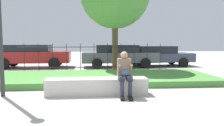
% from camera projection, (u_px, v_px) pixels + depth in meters
% --- Properties ---
extents(ground_plane, '(60.00, 60.00, 0.00)m').
position_uv_depth(ground_plane, '(95.00, 95.00, 6.50)').
color(ground_plane, '#A8A399').
extents(stone_bench, '(2.98, 0.56, 0.49)m').
position_uv_depth(stone_bench, '(97.00, 87.00, 6.49)').
color(stone_bench, beige).
rests_on(stone_bench, ground_plane).
extents(person_seated_reader, '(0.42, 0.73, 1.29)m').
position_uv_depth(person_seated_reader, '(125.00, 72.00, 6.19)').
color(person_seated_reader, black).
rests_on(person_seated_reader, ground_plane).
extents(grass_berm, '(9.51, 3.36, 0.22)m').
position_uv_depth(grass_berm, '(94.00, 78.00, 8.85)').
color(grass_berm, '#4C893D').
rests_on(grass_berm, ground_plane).
extents(iron_fence, '(7.51, 0.03, 1.50)m').
position_uv_depth(iron_fence, '(94.00, 58.00, 10.99)').
color(iron_fence, black).
rests_on(iron_fence, ground_plane).
extents(car_parked_center, '(4.71, 1.91, 1.39)m').
position_uv_depth(car_parked_center, '(119.00, 55.00, 13.77)').
color(car_parked_center, '#4C5156').
rests_on(car_parked_center, ground_plane).
extents(car_parked_right, '(4.55, 2.22, 1.31)m').
position_uv_depth(car_parked_right, '(157.00, 55.00, 14.32)').
color(car_parked_right, '#383D56').
rests_on(car_parked_right, ground_plane).
extents(car_parked_left, '(4.60, 1.95, 1.40)m').
position_uv_depth(car_parked_left, '(32.00, 55.00, 13.39)').
color(car_parked_left, maroon).
rests_on(car_parked_left, ground_plane).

